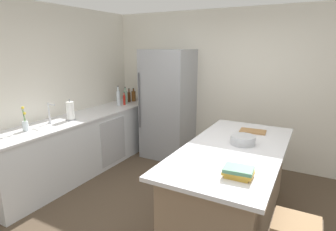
# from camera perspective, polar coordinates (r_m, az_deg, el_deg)

# --- Properties ---
(ground_plane) EXTENTS (7.20, 7.20, 0.00)m
(ground_plane) POSITION_cam_1_polar(r_m,az_deg,el_deg) (3.33, 2.82, -22.39)
(ground_plane) COLOR #4C3D2D
(wall_rear) EXTENTS (6.00, 0.10, 2.60)m
(wall_rear) POSITION_cam_1_polar(r_m,az_deg,el_deg) (4.86, 14.71, 5.55)
(wall_rear) COLOR silver
(wall_rear) RESTS_ON ground_plane
(wall_left) EXTENTS (0.10, 6.00, 2.60)m
(wall_left) POSITION_cam_1_polar(r_m,az_deg,el_deg) (4.39, -27.13, 3.60)
(wall_left) COLOR silver
(wall_left) RESTS_ON ground_plane
(counter_run_left) EXTENTS (0.69, 3.06, 0.92)m
(counter_run_left) POSITION_cam_1_polar(r_m,az_deg,el_deg) (4.66, -17.38, -5.63)
(counter_run_left) COLOR silver
(counter_run_left) RESTS_ON ground_plane
(kitchen_island) EXTENTS (1.03, 2.18, 0.90)m
(kitchen_island) POSITION_cam_1_polar(r_m,az_deg,el_deg) (3.31, 13.04, -13.71)
(kitchen_island) COLOR #8E755B
(kitchen_island) RESTS_ON ground_plane
(refrigerator) EXTENTS (0.83, 0.73, 1.94)m
(refrigerator) POSITION_cam_1_polar(r_m,az_deg,el_deg) (4.97, 0.00, 2.32)
(refrigerator) COLOR #93969B
(refrigerator) RESTS_ON ground_plane
(sink_faucet) EXTENTS (0.15, 0.05, 0.30)m
(sink_faucet) POSITION_cam_1_polar(r_m,az_deg,el_deg) (4.22, -23.31, 0.53)
(sink_faucet) COLOR silver
(sink_faucet) RESTS_ON counter_run_left
(flower_vase) EXTENTS (0.07, 0.07, 0.33)m
(flower_vase) POSITION_cam_1_polar(r_m,az_deg,el_deg) (3.99, -27.50, -1.45)
(flower_vase) COLOR silver
(flower_vase) RESTS_ON counter_run_left
(paper_towel_roll) EXTENTS (0.14, 0.14, 0.31)m
(paper_towel_roll) POSITION_cam_1_polar(r_m,az_deg,el_deg) (4.32, -19.59, 0.86)
(paper_towel_roll) COLOR gray
(paper_towel_roll) RESTS_ON counter_run_left
(whiskey_bottle) EXTENTS (0.08, 0.08, 0.26)m
(whiskey_bottle) POSITION_cam_1_polar(r_m,az_deg,el_deg) (5.55, -7.15, 4.02)
(whiskey_bottle) COLOR brown
(whiskey_bottle) RESTS_ON counter_run_left
(syrup_bottle) EXTENTS (0.06, 0.06, 0.27)m
(syrup_bottle) POSITION_cam_1_polar(r_m,az_deg,el_deg) (5.50, -8.06, 3.90)
(syrup_bottle) COLOR #5B3319
(syrup_bottle) RESTS_ON counter_run_left
(vinegar_bottle) EXTENTS (0.06, 0.06, 0.29)m
(vinegar_bottle) POSITION_cam_1_polar(r_m,az_deg,el_deg) (5.43, -8.80, 3.83)
(vinegar_bottle) COLOR #994C23
(vinegar_bottle) RESTS_ON counter_run_left
(gin_bottle) EXTENTS (0.07, 0.07, 0.32)m
(gin_bottle) POSITION_cam_1_polar(r_m,az_deg,el_deg) (5.30, -8.80, 3.77)
(gin_bottle) COLOR #8CB79E
(gin_bottle) RESTS_ON counter_run_left
(hot_sauce_bottle) EXTENTS (0.04, 0.04, 0.24)m
(hot_sauce_bottle) POSITION_cam_1_polar(r_m,az_deg,el_deg) (5.22, -9.05, 3.23)
(hot_sauce_bottle) COLOR red
(hot_sauce_bottle) RESTS_ON counter_run_left
(soda_bottle) EXTENTS (0.07, 0.07, 0.36)m
(soda_bottle) POSITION_cam_1_polar(r_m,az_deg,el_deg) (5.17, -10.24, 3.68)
(soda_bottle) COLOR silver
(soda_bottle) RESTS_ON counter_run_left
(cookbook_stack) EXTENTS (0.26, 0.21, 0.08)m
(cookbook_stack) POSITION_cam_1_polar(r_m,az_deg,el_deg) (2.46, 14.37, -11.27)
(cookbook_stack) COLOR gold
(cookbook_stack) RESTS_ON kitchen_island
(mixing_bowl) EXTENTS (0.28, 0.28, 0.10)m
(mixing_bowl) POSITION_cam_1_polar(r_m,az_deg,el_deg) (3.25, 15.25, -4.90)
(mixing_bowl) COLOR #B2B5BA
(mixing_bowl) RESTS_ON kitchen_island
(cutting_board) EXTENTS (0.34, 0.23, 0.02)m
(cutting_board) POSITION_cam_1_polar(r_m,az_deg,el_deg) (3.76, 17.16, -3.12)
(cutting_board) COLOR #9E7042
(cutting_board) RESTS_ON kitchen_island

